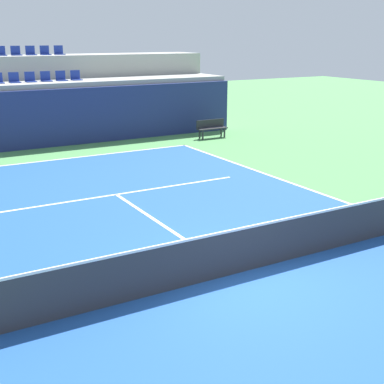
% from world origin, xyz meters
% --- Properties ---
extents(ground_plane, '(80.00, 80.00, 0.00)m').
position_xyz_m(ground_plane, '(0.00, 0.00, 0.00)').
color(ground_plane, '#4C8C4C').
extents(court_surface, '(11.00, 24.00, 0.01)m').
position_xyz_m(court_surface, '(0.00, 0.00, 0.01)').
color(court_surface, '#1E4C99').
rests_on(court_surface, ground_plane).
extents(baseline_far, '(11.00, 0.10, 0.00)m').
position_xyz_m(baseline_far, '(0.00, 11.95, 0.01)').
color(baseline_far, white).
rests_on(baseline_far, court_surface).
extents(service_line_far, '(8.26, 0.10, 0.00)m').
position_xyz_m(service_line_far, '(0.00, 6.40, 0.01)').
color(service_line_far, white).
rests_on(service_line_far, court_surface).
extents(centre_service_line, '(0.10, 6.40, 0.00)m').
position_xyz_m(centre_service_line, '(0.00, 3.20, 0.01)').
color(centre_service_line, white).
rests_on(centre_service_line, court_surface).
extents(back_wall, '(18.69, 0.30, 2.45)m').
position_xyz_m(back_wall, '(0.00, 14.62, 1.23)').
color(back_wall, navy).
rests_on(back_wall, ground_plane).
extents(stands_tier_lower, '(18.69, 2.40, 2.67)m').
position_xyz_m(stands_tier_lower, '(0.00, 15.97, 1.34)').
color(stands_tier_lower, '#9E9E99').
rests_on(stands_tier_lower, ground_plane).
extents(stands_tier_upper, '(18.69, 2.40, 3.73)m').
position_xyz_m(stands_tier_upper, '(0.00, 18.37, 1.87)').
color(stands_tier_upper, '#9E9E99').
rests_on(stands_tier_upper, ground_plane).
extents(seating_row_lower, '(4.56, 0.44, 0.44)m').
position_xyz_m(seating_row_lower, '(0.00, 16.06, 2.80)').
color(seating_row_lower, navy).
rests_on(seating_row_lower, stands_tier_lower).
extents(seating_row_upper, '(4.56, 0.44, 0.44)m').
position_xyz_m(seating_row_upper, '(0.00, 18.46, 3.86)').
color(seating_row_upper, navy).
rests_on(seating_row_upper, stands_tier_upper).
extents(tennis_net, '(11.08, 0.08, 1.07)m').
position_xyz_m(tennis_net, '(0.00, 0.00, 0.51)').
color(tennis_net, black).
rests_on(tennis_net, court_surface).
extents(player_bench, '(1.50, 0.40, 0.85)m').
position_xyz_m(player_bench, '(7.45, 12.93, 0.51)').
color(player_bench, '#232328').
rests_on(player_bench, ground_plane).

